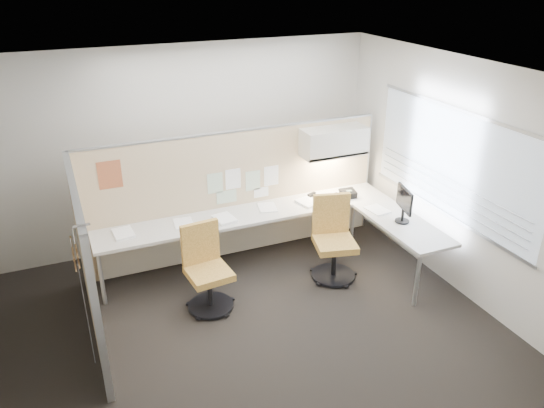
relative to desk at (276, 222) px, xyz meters
name	(u,v)px	position (x,y,z in m)	size (l,w,h in m)	color
floor	(240,325)	(-0.93, -1.13, -0.61)	(5.50, 4.50, 0.01)	black
ceiling	(232,75)	(-0.93, -1.13, 2.20)	(5.50, 4.50, 0.01)	white
wall_back	(182,148)	(-0.93, 1.12, 0.80)	(5.50, 0.02, 2.80)	beige
wall_front	(351,349)	(-0.93, -3.38, 0.80)	(5.50, 0.02, 2.80)	beige
wall_right	(452,175)	(1.82, -1.13, 0.80)	(0.02, 4.50, 2.80)	beige
window_pane	(452,163)	(1.79, -1.13, 0.95)	(0.01, 2.80, 1.30)	#909DA8
partition_back	(236,194)	(-0.38, 0.47, 0.27)	(4.10, 0.06, 1.75)	#CFB88F
partition_left	(86,265)	(-2.43, -0.63, 0.27)	(0.06, 2.20, 1.75)	#CFB88F
desk	(276,222)	(0.00, 0.00, 0.00)	(4.00, 2.07, 0.73)	beige
overhead_bin	(334,142)	(0.97, 0.26, 0.91)	(0.90, 0.36, 0.38)	beige
task_light_strip	(333,156)	(0.97, 0.26, 0.70)	(0.60, 0.06, 0.02)	#FFEABF
pinned_papers	(242,184)	(-0.30, 0.44, 0.43)	(1.01, 0.00, 0.47)	#8CBF8C
poster	(110,175)	(-1.98, 0.44, 0.82)	(0.28, 0.00, 0.35)	orange
chair_left	(206,271)	(-1.14, -0.60, -0.13)	(0.54, 0.55, 1.02)	black
chair_right	(333,241)	(0.54, -0.59, -0.10)	(0.60, 0.62, 1.07)	black
monitor	(404,203)	(1.37, -0.86, 0.39)	(0.18, 0.43, 0.46)	black
phone	(348,194)	(1.13, 0.08, 0.18)	(0.22, 0.21, 0.12)	black
stapler	(312,195)	(0.68, 0.30, 0.15)	(0.14, 0.04, 0.05)	black
tape_dispenser	(336,196)	(0.97, 0.13, 0.16)	(0.10, 0.06, 0.06)	black
coat_hook	(78,265)	(-2.51, -1.57, 0.81)	(0.18, 0.45, 1.36)	silver
paper_stack_0	(123,233)	(-1.94, 0.18, 0.14)	(0.23, 0.30, 0.03)	white
paper_stack_1	(184,223)	(-1.20, 0.17, 0.14)	(0.23, 0.30, 0.02)	white
paper_stack_2	(224,219)	(-0.69, 0.06, 0.15)	(0.23, 0.30, 0.04)	white
paper_stack_3	(267,207)	(-0.04, 0.19, 0.14)	(0.23, 0.30, 0.01)	white
paper_stack_4	(308,202)	(0.52, 0.12, 0.14)	(0.23, 0.30, 0.03)	white
paper_stack_5	(377,210)	(1.27, -0.45, 0.14)	(0.23, 0.30, 0.02)	white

